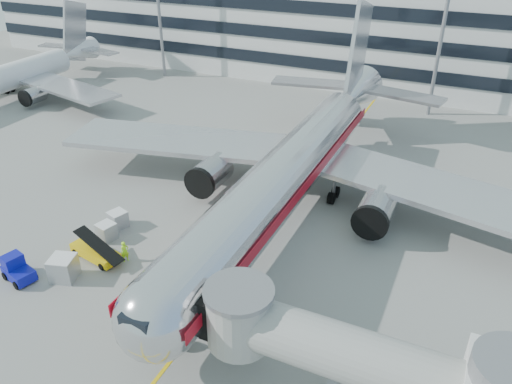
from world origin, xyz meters
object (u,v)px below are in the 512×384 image
at_px(ramp_worker, 125,251).
at_px(cargo_container_left, 118,219).
at_px(baggage_tug, 17,269).
at_px(cargo_container_right, 107,231).
at_px(belt_loader, 95,251).
at_px(cargo_container_front, 63,268).
at_px(main_jet, 295,164).

bearing_deg(ramp_worker, cargo_container_left, 75.04).
distance_m(baggage_tug, cargo_container_left, 9.22).
xyz_separation_m(baggage_tug, cargo_container_right, (2.59, 7.04, -0.12)).
height_order(baggage_tug, cargo_container_right, baggage_tug).
bearing_deg(belt_loader, cargo_container_front, -97.75).
height_order(belt_loader, cargo_container_right, belt_loader).
xyz_separation_m(belt_loader, baggage_tug, (-3.55, -4.49, 0.22)).
xyz_separation_m(belt_loader, ramp_worker, (2.39, 0.72, 0.25)).
distance_m(main_jet, belt_loader, 18.80).
xyz_separation_m(belt_loader, cargo_container_front, (-0.41, -2.98, 0.31)).
height_order(belt_loader, baggage_tug, belt_loader).
relative_size(baggage_tug, cargo_container_right, 1.76).
bearing_deg(ramp_worker, cargo_container_front, 173.42).
bearing_deg(belt_loader, ramp_worker, 16.69).
relative_size(belt_loader, baggage_tug, 1.64).
bearing_deg(main_jet, cargo_container_left, -141.04).
height_order(belt_loader, ramp_worker, belt_loader).
xyz_separation_m(belt_loader, cargo_container_left, (-1.28, 4.45, 0.12)).
bearing_deg(cargo_container_front, baggage_tug, -154.40).
distance_m(cargo_container_right, cargo_container_front, 5.56).
height_order(baggage_tug, cargo_container_front, baggage_tug).
height_order(cargo_container_front, ramp_worker, cargo_container_front).
distance_m(cargo_container_front, ramp_worker, 4.64).
bearing_deg(cargo_container_front, ramp_worker, 52.90).
xyz_separation_m(main_jet, cargo_container_right, (-12.23, -12.05, -3.50)).
bearing_deg(baggage_tug, belt_loader, 51.65).
relative_size(main_jet, baggage_tug, 17.62).
relative_size(cargo_container_right, ramp_worker, 0.93).
distance_m(cargo_container_left, ramp_worker, 5.24).
bearing_deg(cargo_container_front, cargo_container_left, 96.72).
distance_m(cargo_container_left, cargo_container_right, 1.93).
bearing_deg(baggage_tug, main_jet, 52.17).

